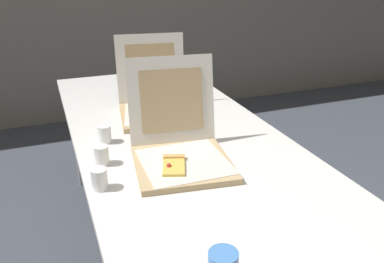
{
  "coord_description": "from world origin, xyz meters",
  "views": [
    {
      "loc": [
        -0.5,
        -0.94,
        1.42
      ],
      "look_at": [
        0.02,
        0.42,
        0.79
      ],
      "focal_mm": 37.07,
      "sensor_mm": 36.0,
      "label": 1
    }
  ],
  "objects_px": {
    "table": "(175,142)",
    "cup_white_near_left": "(99,179)",
    "pizza_box_middle": "(156,104)",
    "cup_white_near_center": "(102,155)",
    "cup_white_mid": "(105,134)",
    "pizza_box_front": "(180,149)"
  },
  "relations": [
    {
      "from": "pizza_box_middle",
      "to": "pizza_box_front",
      "type": "bearing_deg",
      "value": -87.81
    },
    {
      "from": "cup_white_near_left",
      "to": "cup_white_near_center",
      "type": "height_order",
      "value": "same"
    },
    {
      "from": "cup_white_near_left",
      "to": "cup_white_near_center",
      "type": "distance_m",
      "value": 0.17
    },
    {
      "from": "pizza_box_middle",
      "to": "cup_white_near_center",
      "type": "bearing_deg",
      "value": -119.37
    },
    {
      "from": "pizza_box_middle",
      "to": "cup_white_near_left",
      "type": "xyz_separation_m",
      "value": [
        -0.36,
        -0.59,
        -0.02
      ]
    },
    {
      "from": "pizza_box_front",
      "to": "pizza_box_middle",
      "type": "bearing_deg",
      "value": 91.53
    },
    {
      "from": "table",
      "to": "cup_white_near_center",
      "type": "bearing_deg",
      "value": -151.42
    },
    {
      "from": "table",
      "to": "cup_white_near_center",
      "type": "height_order",
      "value": "cup_white_near_center"
    },
    {
      "from": "table",
      "to": "pizza_box_middle",
      "type": "relative_size",
      "value": 4.79
    },
    {
      "from": "pizza_box_middle",
      "to": "cup_white_near_center",
      "type": "xyz_separation_m",
      "value": [
        -0.33,
        -0.43,
        -0.02
      ]
    },
    {
      "from": "cup_white_mid",
      "to": "pizza_box_middle",
      "type": "bearing_deg",
      "value": 39.55
    },
    {
      "from": "cup_white_near_left",
      "to": "cup_white_near_center",
      "type": "xyz_separation_m",
      "value": [
        0.03,
        0.17,
        0.0
      ]
    },
    {
      "from": "table",
      "to": "pizza_box_middle",
      "type": "height_order",
      "value": "pizza_box_middle"
    },
    {
      "from": "pizza_box_middle",
      "to": "cup_white_mid",
      "type": "relative_size",
      "value": 6.0
    },
    {
      "from": "pizza_box_front",
      "to": "cup_white_mid",
      "type": "bearing_deg",
      "value": 138.29
    },
    {
      "from": "table",
      "to": "cup_white_near_center",
      "type": "distance_m",
      "value": 0.4
    },
    {
      "from": "table",
      "to": "cup_white_near_left",
      "type": "height_order",
      "value": "cup_white_near_left"
    },
    {
      "from": "pizza_box_front",
      "to": "cup_white_near_left",
      "type": "bearing_deg",
      "value": -156.55
    },
    {
      "from": "table",
      "to": "cup_white_mid",
      "type": "relative_size",
      "value": 28.76
    },
    {
      "from": "pizza_box_middle",
      "to": "cup_white_near_center",
      "type": "height_order",
      "value": "pizza_box_middle"
    },
    {
      "from": "pizza_box_front",
      "to": "cup_white_near_left",
      "type": "distance_m",
      "value": 0.32
    },
    {
      "from": "table",
      "to": "pizza_box_front",
      "type": "distance_m",
      "value": 0.3
    }
  ]
}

